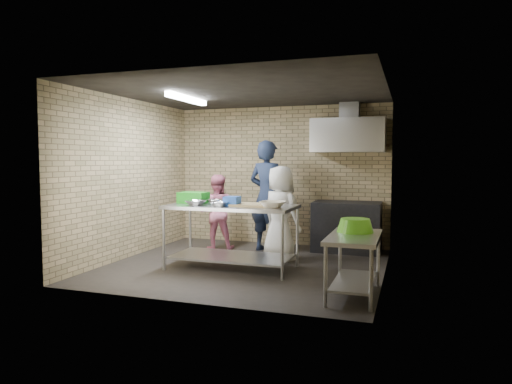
% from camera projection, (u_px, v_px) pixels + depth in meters
% --- Properties ---
extents(floor, '(4.20, 4.20, 0.00)m').
position_uv_depth(floor, '(246.00, 265.00, 7.24)').
color(floor, black).
rests_on(floor, ground).
extents(ceiling, '(4.20, 4.20, 0.00)m').
position_uv_depth(ceiling, '(246.00, 92.00, 7.06)').
color(ceiling, black).
rests_on(ceiling, ground).
extents(back_wall, '(4.20, 0.06, 2.70)m').
position_uv_depth(back_wall, '(280.00, 176.00, 9.04)').
color(back_wall, tan).
rests_on(back_wall, ground).
extents(front_wall, '(4.20, 0.06, 2.70)m').
position_uv_depth(front_wall, '(186.00, 187.00, 5.26)').
color(front_wall, tan).
rests_on(front_wall, ground).
extents(left_wall, '(0.06, 4.00, 2.70)m').
position_uv_depth(left_wall, '(130.00, 178.00, 7.82)').
color(left_wall, tan).
rests_on(left_wall, ground).
extents(right_wall, '(0.06, 4.00, 2.70)m').
position_uv_depth(right_wall, '(386.00, 182.00, 6.48)').
color(right_wall, tan).
rests_on(right_wall, ground).
extents(prep_table, '(1.95, 0.97, 0.97)m').
position_uv_depth(prep_table, '(232.00, 237.00, 7.03)').
color(prep_table, '#ABADB2').
rests_on(prep_table, floor).
extents(side_counter, '(0.60, 1.20, 0.75)m').
position_uv_depth(side_counter, '(354.00, 266.00, 5.60)').
color(side_counter, silver).
rests_on(side_counter, floor).
extents(stove, '(1.20, 0.70, 0.90)m').
position_uv_depth(stove, '(347.00, 227.00, 8.34)').
color(stove, black).
rests_on(stove, floor).
extents(range_hood, '(1.30, 0.60, 0.60)m').
position_uv_depth(range_hood, '(348.00, 135.00, 8.27)').
color(range_hood, silver).
rests_on(range_hood, back_wall).
extents(hood_duct, '(0.35, 0.30, 0.30)m').
position_uv_depth(hood_duct, '(350.00, 111.00, 8.38)').
color(hood_duct, '#A5A8AD').
rests_on(hood_duct, back_wall).
extents(wall_shelf, '(0.80, 0.20, 0.04)m').
position_uv_depth(wall_shelf, '(366.00, 146.00, 8.37)').
color(wall_shelf, '#3F2B19').
rests_on(wall_shelf, back_wall).
extents(fluorescent_fixture, '(0.10, 1.25, 0.08)m').
position_uv_depth(fluorescent_fixture, '(187.00, 99.00, 7.38)').
color(fluorescent_fixture, white).
rests_on(fluorescent_fixture, ceiling).
extents(green_crate, '(0.43, 0.32, 0.17)m').
position_uv_depth(green_crate, '(193.00, 198.00, 7.33)').
color(green_crate, green).
rests_on(green_crate, prep_table).
extents(blue_tub, '(0.22, 0.22, 0.14)m').
position_uv_depth(blue_tub, '(232.00, 201.00, 6.88)').
color(blue_tub, blue).
rests_on(blue_tub, prep_table).
extents(cutting_board, '(0.60, 0.45, 0.03)m').
position_uv_depth(cutting_board, '(253.00, 205.00, 6.87)').
color(cutting_board, tan).
rests_on(cutting_board, prep_table).
extents(mixing_bowl_a, '(0.31, 0.31, 0.07)m').
position_uv_depth(mixing_bowl_a, '(196.00, 203.00, 6.97)').
color(mixing_bowl_a, '#B5B7BD').
rests_on(mixing_bowl_a, prep_table).
extents(mixing_bowl_b, '(0.23, 0.23, 0.07)m').
position_uv_depth(mixing_bowl_b, '(215.00, 202.00, 7.14)').
color(mixing_bowl_b, silver).
rests_on(mixing_bowl_b, prep_table).
extents(mixing_bowl_c, '(0.28, 0.28, 0.07)m').
position_uv_depth(mixing_bowl_c, '(220.00, 204.00, 6.82)').
color(mixing_bowl_c, silver).
rests_on(mixing_bowl_c, prep_table).
extents(ceramic_bowl, '(0.38, 0.38, 0.09)m').
position_uv_depth(ceramic_bowl, '(273.00, 204.00, 6.63)').
color(ceramic_bowl, beige).
rests_on(ceramic_bowl, prep_table).
extents(green_basin, '(0.46, 0.46, 0.17)m').
position_uv_depth(green_basin, '(355.00, 225.00, 5.81)').
color(green_basin, '#59C626').
rests_on(green_basin, side_counter).
extents(bottle_red, '(0.07, 0.07, 0.18)m').
position_uv_depth(bottle_red, '(352.00, 140.00, 8.44)').
color(bottle_red, '#B22619').
rests_on(bottle_red, wall_shelf).
extents(bottle_green, '(0.06, 0.06, 0.15)m').
position_uv_depth(bottle_green, '(375.00, 140.00, 8.31)').
color(bottle_green, green).
rests_on(bottle_green, wall_shelf).
extents(man_navy, '(0.83, 0.65, 2.01)m').
position_uv_depth(man_navy, '(267.00, 196.00, 8.33)').
color(man_navy, '#151F36').
rests_on(man_navy, floor).
extents(woman_pink, '(0.81, 0.72, 1.39)m').
position_uv_depth(woman_pink, '(216.00, 212.00, 8.53)').
color(woman_pink, pink).
rests_on(woman_pink, floor).
extents(woman_white, '(0.91, 0.83, 1.56)m').
position_uv_depth(woman_white, '(281.00, 213.00, 7.63)').
color(woman_white, white).
rests_on(woman_white, floor).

